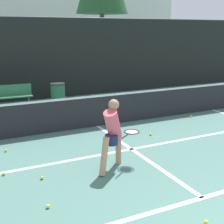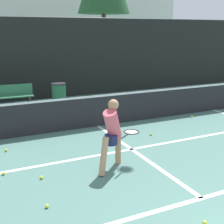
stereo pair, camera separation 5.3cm
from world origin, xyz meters
name	(u,v)px [view 1 (the left image)]	position (x,y,z in m)	size (l,w,h in m)	color
court_baseline_near	(203,198)	(0.00, 1.98, 0.00)	(11.00, 0.10, 0.01)	white
court_service_line	(131,149)	(0.00, 4.49, 0.00)	(8.25, 0.10, 0.01)	white
court_center_mark	(136,152)	(0.00, 4.28, 0.00)	(0.10, 4.59, 0.01)	white
net	(97,110)	(0.00, 6.57, 0.51)	(11.09, 0.09, 1.07)	slate
fence_back	(54,59)	(0.00, 11.08, 1.64)	(24.00, 0.06, 3.30)	black
player_practicing	(113,131)	(-0.86, 3.75, 0.80)	(1.18, 0.68, 1.46)	tan
tennis_ball_scattered_0	(151,134)	(0.98, 5.16, 0.03)	(0.07, 0.07, 0.07)	#D1E033
tennis_ball_scattered_1	(4,174)	(-2.97, 4.37, 0.03)	(0.07, 0.07, 0.07)	#D1E033
tennis_ball_scattered_2	(206,222)	(-0.47, 1.38, 0.03)	(0.07, 0.07, 0.07)	#D1E033
tennis_ball_scattered_4	(42,178)	(-2.32, 3.87, 0.03)	(0.07, 0.07, 0.07)	#D1E033
tennis_ball_scattered_5	(6,150)	(-2.76, 5.64, 0.03)	(0.07, 0.07, 0.07)	#D1E033
tennis_ball_scattered_6	(48,206)	(-2.48, 2.82, 0.03)	(0.07, 0.07, 0.07)	#D1E033
tennis_ball_scattered_9	(191,116)	(3.15, 6.10, 0.03)	(0.07, 0.07, 0.07)	#D1E033
courtside_bench	(9,96)	(-2.05, 9.97, 0.47)	(1.66, 0.45, 0.86)	#33724C
trash_bin	(58,94)	(-0.27, 9.78, 0.42)	(0.56, 0.56, 0.83)	#28603D
parked_car	(37,74)	(-0.06, 14.33, 0.61)	(1.77, 4.18, 1.44)	black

